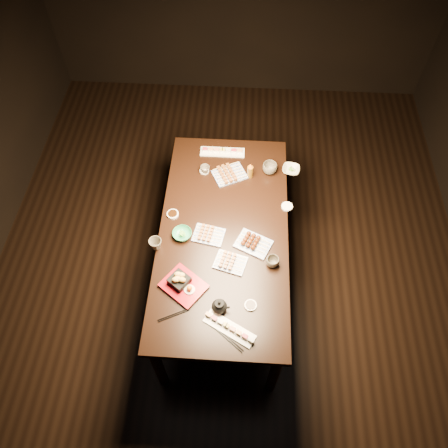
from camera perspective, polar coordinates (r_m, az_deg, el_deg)
The scene contains 23 objects.
ground at distance 3.71m, azimuth 0.51°, elevation -7.12°, with size 5.00×5.00×0.00m, color black.
dining_table at distance 3.37m, azimuth -0.05°, elevation -4.50°, with size 0.90×1.80×0.75m, color black.
sushi_platter_near at distance 2.71m, azimuth 0.72°, elevation -13.38°, with size 0.33×0.09×0.04m, color white, non-canonical shape.
sushi_platter_far at distance 3.51m, azimuth -0.21°, elevation 9.55°, with size 0.35×0.10×0.04m, color white, non-canonical shape.
yakitori_plate_center at distance 3.01m, azimuth -2.02°, elevation -1.26°, with size 0.21×0.15×0.05m, color #828EB6, non-canonical shape.
yakitori_plate_right at distance 2.90m, azimuth 0.83°, elevation -4.88°, with size 0.21×0.15×0.05m, color #828EB6, non-canonical shape.
yakitori_plate_left at distance 3.34m, azimuth 0.72°, elevation 6.72°, with size 0.24×0.17×0.06m, color #828EB6, non-canonical shape.
tsukune_plate at distance 2.98m, azimuth 3.88°, elevation -2.39°, with size 0.23×0.17×0.06m, color #828EB6, non-canonical shape.
edamame_bowl_green at distance 3.03m, azimuth -5.48°, elevation -1.33°, with size 0.13×0.13×0.04m, color #2D8B57.
edamame_bowl_cream at distance 3.42m, azimuth 8.74°, elevation 7.03°, with size 0.13×0.13×0.03m, color #BFB59C.
tempura_tray at distance 2.81m, azimuth -5.35°, elevation -7.71°, with size 0.26×0.21×0.10m, color black, non-canonical shape.
teacup_near_left at distance 2.98m, azimuth -8.92°, elevation -2.60°, with size 0.09×0.09×0.08m, color #4E473C.
teacup_mid_right at distance 2.90m, azimuth 6.35°, elevation -4.91°, with size 0.09×0.09×0.07m, color #4E473C.
teacup_far_left at distance 3.36m, azimuth -2.49°, elevation 7.10°, with size 0.07×0.07×0.07m, color #4E473C.
teacup_far_right at distance 3.37m, azimuth 5.99°, elevation 7.26°, with size 0.11×0.11×0.09m, color #4E473C.
teapot at distance 2.73m, azimuth -0.61°, elevation -10.60°, with size 0.11×0.11×0.10m, color black, non-canonical shape.
condiment_bottle at distance 3.31m, azimuth 3.44°, elevation 7.02°, with size 0.04×0.04×0.14m, color brown.
sauce_dish_west at distance 3.15m, azimuth -6.71°, elevation 1.29°, with size 0.09×0.09×0.01m, color white.
sauce_dish_east at distance 3.20m, azimuth 8.23°, elevation 2.28°, with size 0.08×0.08×0.01m, color white.
sauce_dish_se at distance 2.78m, azimuth 3.49°, elevation -10.56°, with size 0.08×0.08×0.01m, color white.
sauce_dish_nw at distance 3.39m, azimuth -2.59°, elevation 6.96°, with size 0.07×0.07×0.01m, color white.
chopsticks_near at distance 2.77m, azimuth -6.62°, elevation -11.74°, with size 0.20×0.02×0.01m, color black, non-canonical shape.
chopsticks_se at distance 2.70m, azimuth 0.53°, elevation -14.73°, with size 0.24×0.02×0.01m, color black, non-canonical shape.
Camera 1 is at (0.07, -1.70, 3.30)m, focal length 35.00 mm.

